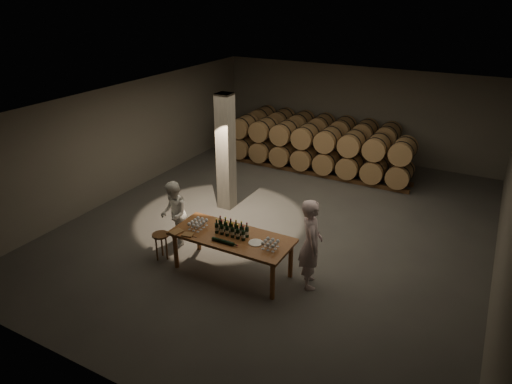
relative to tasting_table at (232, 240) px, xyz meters
The scene contains 15 objects.
room 3.34m from the tasting_table, 123.69° to the left, with size 12.00×12.00×12.00m.
tasting_table is the anchor object (origin of this frame).
barrel_stack_back 7.76m from the tasting_table, 97.11° to the left, with size 5.48×0.95×1.57m.
barrel_stack_front 6.33m from the tasting_table, 95.17° to the left, with size 6.26×0.95×1.57m.
bottle_cluster 0.23m from the tasting_table, 119.31° to the left, with size 0.73×0.23×0.34m.
lying_bottles 0.37m from the tasting_table, 88.70° to the right, with size 0.60×0.08×0.08m.
glass_cluster_left 0.86m from the tasting_table, behind, with size 0.30×0.41×0.17m.
glass_cluster_right 0.96m from the tasting_table, ahead, with size 0.30×0.30×0.17m.
plate 0.60m from the tasting_table, ahead, with size 0.30×0.30×0.02m, color white.
notebook_near 0.93m from the tasting_table, 152.82° to the right, with size 0.23×0.18×0.03m, color olive.
notebook_corner 1.20m from the tasting_table, 158.69° to the right, with size 0.21×0.27×0.02m, color olive.
pen 0.80m from the tasting_table, 147.21° to the right, with size 0.01×0.01×0.14m, color black.
stool 1.73m from the tasting_table, 169.70° to the right, with size 0.38×0.38×0.63m.
person_man 1.68m from the tasting_table, 12.82° to the left, with size 0.71×0.46×1.94m, color silver.
person_woman 1.85m from the tasting_table, 168.64° to the left, with size 0.78×0.61×1.60m, color white.
Camera 1 is at (4.42, -9.59, 5.69)m, focal length 32.00 mm.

